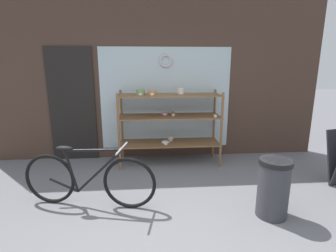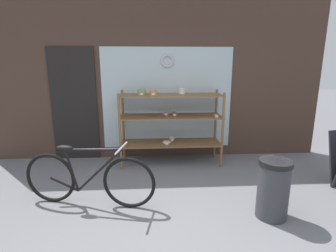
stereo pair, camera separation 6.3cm
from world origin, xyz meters
TOP-DOWN VIEW (x-y plane):
  - ground_plane at (0.00, 0.00)m, footprint 30.00×30.00m
  - storefront_facade at (-0.04, 2.57)m, footprint 6.37×0.13m
  - display_case at (0.23, 2.16)m, footprint 1.81×0.56m
  - bicycle at (-0.92, 0.74)m, footprint 1.72×0.51m
  - trash_bin at (1.33, 0.33)m, footprint 0.39×0.39m

SIDE VIEW (x-z plane):
  - ground_plane at x=0.00m, z-range 0.00..0.00m
  - bicycle at x=-0.92m, z-range -0.04..0.77m
  - trash_bin at x=1.33m, z-range 0.03..0.75m
  - display_case at x=0.23m, z-range 0.16..1.53m
  - storefront_facade at x=-0.04m, z-range -0.03..3.06m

